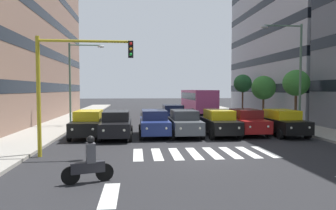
{
  "coord_description": "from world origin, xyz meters",
  "views": [
    {
      "loc": [
        3.25,
        14.47,
        3.1
      ],
      "look_at": [
        1.23,
        -4.61,
        2.11
      ],
      "focal_mm": 32.81,
      "sensor_mm": 36.0,
      "label": 1
    }
  ],
  "objects_px": {
    "motorcycle_with_rider": "(89,164)",
    "traffic_light_gantry": "(67,76)",
    "car_0": "(283,122)",
    "street_lamp_right": "(76,75)",
    "car_6": "(88,124)",
    "street_tree_1": "(296,83)",
    "car_5": "(116,124)",
    "street_tree_2": "(264,88)",
    "street_lamp_left": "(294,66)",
    "car_row2_0": "(173,114)",
    "bus_behind_traffic": "(198,99)",
    "car_4": "(154,123)",
    "car_1": "(246,122)",
    "car_3": "(184,123)",
    "car_2": "(219,123)",
    "street_tree_3": "(243,84)"
  },
  "relations": [
    {
      "from": "car_2",
      "to": "car_4",
      "type": "distance_m",
      "value": 4.33
    },
    {
      "from": "street_lamp_right",
      "to": "street_tree_1",
      "type": "bearing_deg",
      "value": 172.59
    },
    {
      "from": "car_0",
      "to": "bus_behind_traffic",
      "type": "height_order",
      "value": "bus_behind_traffic"
    },
    {
      "from": "car_2",
      "to": "bus_behind_traffic",
      "type": "relative_size",
      "value": 0.42
    },
    {
      "from": "motorcycle_with_rider",
      "to": "street_tree_1",
      "type": "xyz_separation_m",
      "value": [
        -14.54,
        -13.5,
        2.95
      ]
    },
    {
      "from": "car_2",
      "to": "car_5",
      "type": "relative_size",
      "value": 1.0
    },
    {
      "from": "car_1",
      "to": "street_tree_2",
      "type": "xyz_separation_m",
      "value": [
        -5.27,
        -9.43,
        2.36
      ]
    },
    {
      "from": "bus_behind_traffic",
      "to": "traffic_light_gantry",
      "type": "distance_m",
      "value": 24.77
    },
    {
      "from": "street_lamp_left",
      "to": "street_tree_2",
      "type": "xyz_separation_m",
      "value": [
        -1.4,
        -8.51,
        -1.57
      ]
    },
    {
      "from": "street_lamp_left",
      "to": "street_tree_3",
      "type": "bearing_deg",
      "value": -95.64
    },
    {
      "from": "car_0",
      "to": "traffic_light_gantry",
      "type": "bearing_deg",
      "value": 21.36
    },
    {
      "from": "car_row2_0",
      "to": "traffic_light_gantry",
      "type": "distance_m",
      "value": 14.16
    },
    {
      "from": "car_0",
      "to": "car_row2_0",
      "type": "height_order",
      "value": "same"
    },
    {
      "from": "car_6",
      "to": "street_tree_3",
      "type": "xyz_separation_m",
      "value": [
        -15.89,
        -15.75,
        2.9
      ]
    },
    {
      "from": "car_5",
      "to": "street_tree_2",
      "type": "distance_m",
      "value": 17.49
    },
    {
      "from": "car_0",
      "to": "car_3",
      "type": "xyz_separation_m",
      "value": [
        6.6,
        -0.42,
        0.0
      ]
    },
    {
      "from": "motorcycle_with_rider",
      "to": "street_lamp_right",
      "type": "distance_m",
      "value": 16.58
    },
    {
      "from": "car_6",
      "to": "street_tree_3",
      "type": "bearing_deg",
      "value": -135.26
    },
    {
      "from": "car_4",
      "to": "traffic_light_gantry",
      "type": "bearing_deg",
      "value": 52.35
    },
    {
      "from": "car_4",
      "to": "car_0",
      "type": "bearing_deg",
      "value": 176.13
    },
    {
      "from": "car_3",
      "to": "car_4",
      "type": "height_order",
      "value": "same"
    },
    {
      "from": "street_tree_1",
      "to": "street_tree_2",
      "type": "distance_m",
      "value": 5.95
    },
    {
      "from": "motorcycle_with_rider",
      "to": "car_5",
      "type": "bearing_deg",
      "value": -92.02
    },
    {
      "from": "motorcycle_with_rider",
      "to": "traffic_light_gantry",
      "type": "relative_size",
      "value": 0.3
    },
    {
      "from": "street_lamp_right",
      "to": "car_1",
      "type": "bearing_deg",
      "value": 154.92
    },
    {
      "from": "car_1",
      "to": "car_2",
      "type": "distance_m",
      "value": 2.04
    },
    {
      "from": "car_3",
      "to": "bus_behind_traffic",
      "type": "bearing_deg",
      "value": -104.47
    },
    {
      "from": "car_4",
      "to": "bus_behind_traffic",
      "type": "distance_m",
      "value": 17.83
    },
    {
      "from": "car_0",
      "to": "traffic_light_gantry",
      "type": "distance_m",
      "value": 14.17
    },
    {
      "from": "car_5",
      "to": "street_tree_3",
      "type": "distance_m",
      "value": 21.78
    },
    {
      "from": "car_6",
      "to": "traffic_light_gantry",
      "type": "distance_m",
      "value": 6.31
    },
    {
      "from": "car_3",
      "to": "motorcycle_with_rider",
      "type": "distance_m",
      "value": 10.81
    },
    {
      "from": "car_5",
      "to": "car_6",
      "type": "xyz_separation_m",
      "value": [
        1.81,
        -0.61,
        0.0
      ]
    },
    {
      "from": "car_6",
      "to": "car_1",
      "type": "bearing_deg",
      "value": -179.29
    },
    {
      "from": "car_6",
      "to": "street_tree_2",
      "type": "relative_size",
      "value": 1.03
    },
    {
      "from": "traffic_light_gantry",
      "to": "street_tree_2",
      "type": "bearing_deg",
      "value": -136.34
    },
    {
      "from": "street_lamp_left",
      "to": "car_row2_0",
      "type": "bearing_deg",
      "value": -34.59
    },
    {
      "from": "car_1",
      "to": "car_3",
      "type": "relative_size",
      "value": 1.0
    },
    {
      "from": "street_lamp_left",
      "to": "street_tree_2",
      "type": "relative_size",
      "value": 1.77
    },
    {
      "from": "car_5",
      "to": "car_row2_0",
      "type": "distance_m",
      "value": 8.55
    },
    {
      "from": "street_lamp_right",
      "to": "street_tree_3",
      "type": "xyz_separation_m",
      "value": [
        -17.75,
        -9.8,
        -0.52
      ]
    },
    {
      "from": "bus_behind_traffic",
      "to": "car_4",
      "type": "bearing_deg",
      "value": 69.21
    },
    {
      "from": "car_3",
      "to": "traffic_light_gantry",
      "type": "bearing_deg",
      "value": 40.85
    },
    {
      "from": "car_6",
      "to": "motorcycle_with_rider",
      "type": "bearing_deg",
      "value": 98.56
    },
    {
      "from": "car_2",
      "to": "motorcycle_with_rider",
      "type": "height_order",
      "value": "car_2"
    },
    {
      "from": "car_0",
      "to": "car_1",
      "type": "relative_size",
      "value": 1.0
    },
    {
      "from": "car_3",
      "to": "street_lamp_right",
      "type": "bearing_deg",
      "value": -37.07
    },
    {
      "from": "bus_behind_traffic",
      "to": "traffic_light_gantry",
      "type": "relative_size",
      "value": 1.91
    },
    {
      "from": "car_0",
      "to": "street_lamp_right",
      "type": "relative_size",
      "value": 0.66
    },
    {
      "from": "car_5",
      "to": "street_tree_3",
      "type": "height_order",
      "value": "street_tree_3"
    }
  ]
}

